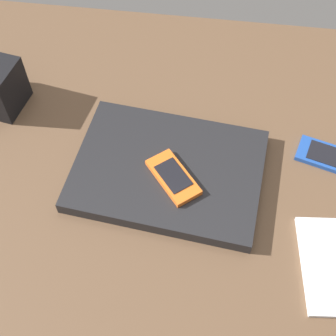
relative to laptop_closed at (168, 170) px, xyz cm
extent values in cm
cube|color=brown|center=(9.52, 5.31, -2.76)|extent=(120.00, 80.00, 3.00)
cube|color=black|center=(0.00, 0.00, 0.00)|extent=(35.75, 27.66, 2.52)
cube|color=orange|center=(1.26, -2.50, 1.77)|extent=(10.78, 11.49, 1.02)
cube|color=black|center=(1.26, -2.50, 2.35)|extent=(7.31, 7.65, 0.14)
cube|color=#1E479E|center=(28.54, 7.77, -0.80)|extent=(11.21, 8.33, 0.92)
cube|color=black|center=(28.54, 7.77, -0.27)|extent=(7.20, 6.06, 0.14)
camera|label=1|loc=(6.29, -46.73, 69.87)|focal=49.77mm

